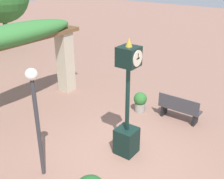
% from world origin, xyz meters
% --- Properties ---
extents(ground_plane, '(60.00, 60.00, 0.00)m').
position_xyz_m(ground_plane, '(0.00, 0.00, 0.00)').
color(ground_plane, '#8E6656').
extents(pedestal_clock, '(0.55, 0.55, 3.30)m').
position_xyz_m(pedestal_clock, '(0.17, -0.09, 1.30)').
color(pedestal_clock, black).
rests_on(pedestal_clock, ground).
extents(pergola, '(5.70, 1.12, 3.13)m').
position_xyz_m(pergola, '(0.00, 4.29, 2.40)').
color(pergola, '#BCB299').
rests_on(pergola, ground).
extents(potted_plant_near_left, '(0.47, 0.47, 0.74)m').
position_xyz_m(potted_plant_near_left, '(2.46, 0.83, 0.40)').
color(potted_plant_near_left, gray).
rests_on(potted_plant_near_left, ground).
extents(park_bench, '(0.42, 1.42, 0.89)m').
position_xyz_m(park_bench, '(2.71, -0.54, 0.43)').
color(park_bench, '#38383D').
rests_on(park_bench, ground).
extents(lamp_post, '(0.28, 0.28, 2.84)m').
position_xyz_m(lamp_post, '(-1.81, 1.13, 1.94)').
color(lamp_post, '#333338').
rests_on(lamp_post, ground).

